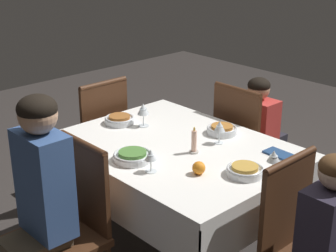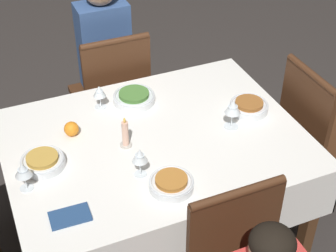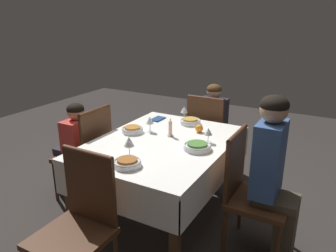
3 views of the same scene
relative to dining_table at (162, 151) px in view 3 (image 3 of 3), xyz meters
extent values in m
plane|color=#332D2B|center=(0.00, 0.00, -0.65)|extent=(8.00, 8.00, 0.00)
cube|color=white|center=(0.00, 0.00, 0.07)|extent=(1.41, 1.07, 0.04)
cube|color=white|center=(0.00, 0.53, -0.07)|extent=(1.41, 0.01, 0.25)
cube|color=white|center=(0.00, -0.53, -0.07)|extent=(1.41, 0.01, 0.25)
cube|color=white|center=(0.70, 0.00, -0.07)|extent=(0.01, 1.07, 0.25)
cube|color=white|center=(-0.70, 0.00, -0.07)|extent=(0.01, 1.07, 0.25)
cube|color=#4C2D19|center=(0.64, 0.46, -0.30)|extent=(0.06, 0.06, 0.70)
cube|color=#4C2D19|center=(-0.64, 0.46, -0.30)|extent=(0.06, 0.06, 0.70)
cube|color=#4C2D19|center=(0.64, -0.46, -0.30)|extent=(0.06, 0.06, 0.70)
cube|color=#4C2D19|center=(-0.64, -0.46, -0.30)|extent=(0.06, 0.06, 0.70)
cube|color=#472816|center=(-0.03, -0.85, -0.22)|extent=(0.44, 0.44, 0.04)
cube|color=#472816|center=(-0.03, -0.65, 0.04)|extent=(0.40, 0.03, 0.48)
cylinder|color=#472816|center=(-0.03, -0.65, 0.28)|extent=(0.39, 0.04, 0.04)
cylinder|color=#472816|center=(-0.22, -1.05, -0.44)|extent=(0.03, 0.03, 0.40)
cylinder|color=#472816|center=(0.16, -1.05, -0.44)|extent=(0.03, 0.03, 0.40)
cylinder|color=#472816|center=(-0.22, -0.66, -0.44)|extent=(0.03, 0.03, 0.40)
cylinder|color=#472816|center=(0.16, -0.66, -0.44)|extent=(0.03, 0.03, 0.40)
cube|color=#472816|center=(1.03, -0.04, -0.22)|extent=(0.44, 0.44, 0.04)
cube|color=#472816|center=(0.82, -0.04, 0.04)|extent=(0.03, 0.40, 0.48)
cylinder|color=#472816|center=(0.82, -0.04, 0.28)|extent=(0.04, 0.39, 0.04)
cylinder|color=#472816|center=(1.22, -0.23, -0.44)|extent=(0.03, 0.03, 0.40)
cylinder|color=#472816|center=(1.22, 0.16, -0.44)|extent=(0.03, 0.03, 0.40)
cylinder|color=#472816|center=(0.83, -0.23, -0.44)|extent=(0.03, 0.03, 0.40)
cylinder|color=#472816|center=(0.83, 0.16, -0.44)|extent=(0.03, 0.03, 0.40)
cube|color=#472816|center=(-0.08, 0.85, -0.22)|extent=(0.44, 0.44, 0.04)
cube|color=#472816|center=(-0.08, 0.65, 0.04)|extent=(0.40, 0.03, 0.48)
cylinder|color=#472816|center=(-0.08, 0.65, 0.28)|extent=(0.39, 0.04, 0.04)
cylinder|color=#472816|center=(0.11, 1.05, -0.44)|extent=(0.03, 0.03, 0.40)
cylinder|color=#472816|center=(-0.27, 1.05, -0.44)|extent=(0.03, 0.03, 0.40)
cylinder|color=#472816|center=(0.11, 0.66, -0.44)|extent=(0.03, 0.03, 0.40)
cylinder|color=#472816|center=(-0.27, 0.66, -0.44)|extent=(0.03, 0.03, 0.40)
cube|color=#472816|center=(-1.03, 0.06, -0.22)|extent=(0.44, 0.44, 0.04)
cube|color=#472816|center=(-0.82, 0.06, 0.04)|extent=(0.03, 0.40, 0.48)
cylinder|color=#472816|center=(-0.82, 0.06, 0.28)|extent=(0.04, 0.39, 0.04)
cylinder|color=#472816|center=(-0.83, 0.26, -0.44)|extent=(0.03, 0.03, 0.40)
cube|color=#4C4233|center=(-0.03, -1.06, -0.42)|extent=(0.22, 0.14, 0.44)
cube|color=#4C4233|center=(-0.03, -0.97, -0.17)|extent=(0.24, 0.31, 0.06)
cube|color=#38568E|center=(-0.03, -0.89, 0.13)|extent=(0.30, 0.18, 0.55)
sphere|color=tan|center=(-0.03, -0.89, 0.50)|extent=(0.19, 0.19, 0.19)
ellipsoid|color=black|center=(-0.03, -0.89, 0.53)|extent=(0.19, 0.19, 0.13)
cube|color=#383342|center=(1.23, -0.04, -0.42)|extent=(0.14, 0.22, 0.44)
cube|color=#383342|center=(1.14, -0.04, -0.17)|extent=(0.31, 0.24, 0.06)
cube|color=#282333|center=(1.06, -0.04, 0.04)|extent=(0.18, 0.30, 0.37)
sphere|color=beige|center=(1.06, -0.04, 0.30)|extent=(0.16, 0.16, 0.16)
ellipsoid|color=brown|center=(1.06, -0.04, 0.33)|extent=(0.16, 0.16, 0.11)
cube|color=#282833|center=(-0.08, 1.06, -0.42)|extent=(0.22, 0.14, 0.44)
cube|color=#282833|center=(-0.08, 0.97, -0.17)|extent=(0.24, 0.31, 0.06)
cube|color=red|center=(-0.08, 0.89, 0.01)|extent=(0.30, 0.18, 0.30)
sphere|color=tan|center=(-0.08, 0.89, 0.24)|extent=(0.16, 0.16, 0.16)
ellipsoid|color=black|center=(-0.08, 0.89, 0.27)|extent=(0.16, 0.16, 0.11)
cylinder|color=silver|center=(-0.02, -0.33, 0.10)|extent=(0.22, 0.22, 0.04)
torus|color=silver|center=(-0.02, -0.33, 0.13)|extent=(0.21, 0.21, 0.01)
cylinder|color=#4C7F38|center=(-0.02, -0.33, 0.13)|extent=(0.16, 0.16, 0.02)
cylinder|color=white|center=(0.16, -0.35, 0.09)|extent=(0.06, 0.06, 0.00)
cylinder|color=white|center=(0.16, -0.35, 0.12)|extent=(0.01, 0.01, 0.07)
cone|color=white|center=(0.16, -0.35, 0.19)|extent=(0.07, 0.07, 0.06)
cylinder|color=white|center=(0.16, -0.35, 0.17)|extent=(0.04, 0.04, 0.03)
cylinder|color=silver|center=(0.53, -0.01, 0.10)|extent=(0.20, 0.20, 0.04)
torus|color=silver|center=(0.53, -0.01, 0.13)|extent=(0.19, 0.19, 0.01)
cylinder|color=gold|center=(0.53, -0.01, 0.13)|extent=(0.14, 0.14, 0.02)
cylinder|color=white|center=(0.63, 0.11, 0.09)|extent=(0.06, 0.06, 0.00)
cylinder|color=white|center=(0.63, 0.11, 0.13)|extent=(0.01, 0.01, 0.07)
cone|color=white|center=(0.63, 0.11, 0.19)|extent=(0.07, 0.07, 0.06)
cylinder|color=white|center=(0.63, 0.11, 0.18)|extent=(0.04, 0.04, 0.03)
cylinder|color=silver|center=(0.06, 0.34, 0.10)|extent=(0.19, 0.19, 0.04)
torus|color=silver|center=(0.06, 0.34, 0.13)|extent=(0.19, 0.19, 0.01)
cylinder|color=#B2702D|center=(0.06, 0.34, 0.13)|extent=(0.14, 0.14, 0.02)
cylinder|color=white|center=(0.15, 0.21, 0.09)|extent=(0.06, 0.06, 0.00)
cylinder|color=white|center=(0.15, 0.21, 0.13)|extent=(0.01, 0.01, 0.08)
cone|color=white|center=(0.15, 0.21, 0.20)|extent=(0.07, 0.07, 0.06)
cylinder|color=white|center=(0.15, 0.21, 0.18)|extent=(0.04, 0.04, 0.03)
cylinder|color=silver|center=(-0.53, -0.02, 0.10)|extent=(0.20, 0.20, 0.04)
torus|color=silver|center=(-0.53, -0.02, 0.13)|extent=(0.19, 0.19, 0.01)
cylinder|color=#995B28|center=(-0.53, -0.02, 0.13)|extent=(0.14, 0.14, 0.02)
cylinder|color=white|center=(-0.38, 0.06, 0.09)|extent=(0.07, 0.07, 0.00)
cylinder|color=white|center=(-0.38, 0.06, 0.13)|extent=(0.01, 0.01, 0.08)
cone|color=white|center=(-0.38, 0.06, 0.21)|extent=(0.08, 0.08, 0.07)
cylinder|color=white|center=(-0.38, 0.06, 0.19)|extent=(0.05, 0.05, 0.03)
cylinder|color=beige|center=(0.14, 0.00, 0.09)|extent=(0.06, 0.06, 0.01)
cylinder|color=beige|center=(0.14, 0.00, 0.16)|extent=(0.03, 0.03, 0.13)
ellipsoid|color=#F9C64C|center=(0.14, 0.00, 0.23)|extent=(0.01, 0.01, 0.03)
sphere|color=orange|center=(0.36, -0.18, 0.12)|extent=(0.07, 0.07, 0.07)
cube|color=navy|center=(0.50, 0.34, 0.09)|extent=(0.17, 0.10, 0.01)
camera|label=1|loc=(2.05, -1.98, 1.33)|focal=55.00mm
camera|label=2|loc=(0.69, 1.80, 1.62)|focal=55.00mm
camera|label=3|loc=(-2.21, -1.29, 1.10)|focal=35.00mm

